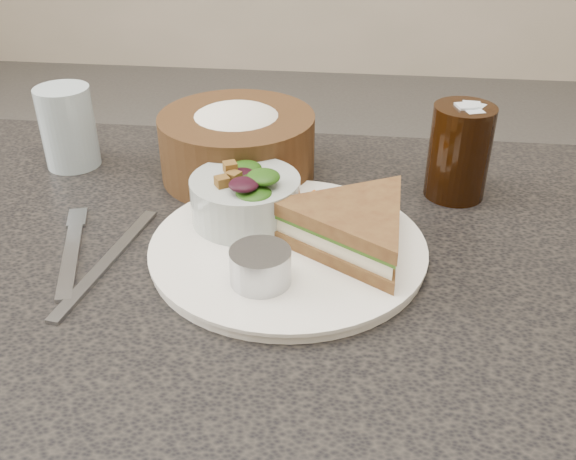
# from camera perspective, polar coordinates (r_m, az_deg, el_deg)

# --- Properties ---
(dinner_plate) EXTENTS (0.30, 0.30, 0.01)m
(dinner_plate) POSITION_cam_1_polar(r_m,az_deg,el_deg) (0.70, 0.00, -1.66)
(dinner_plate) COLOR white
(dinner_plate) RESTS_ON dining_table
(sandwich) EXTENTS (0.26, 0.26, 0.05)m
(sandwich) POSITION_cam_1_polar(r_m,az_deg,el_deg) (0.68, 5.79, 0.23)
(sandwich) COLOR brown
(sandwich) RESTS_ON dinner_plate
(salad_bowl) EXTENTS (0.14, 0.14, 0.07)m
(salad_bowl) POSITION_cam_1_polar(r_m,az_deg,el_deg) (0.72, -3.82, 3.43)
(salad_bowl) COLOR #A8B1AC
(salad_bowl) RESTS_ON dinner_plate
(dressing_ramekin) EXTENTS (0.07, 0.07, 0.04)m
(dressing_ramekin) POSITION_cam_1_polar(r_m,az_deg,el_deg) (0.63, -2.47, -3.28)
(dressing_ramekin) COLOR #9FA2A8
(dressing_ramekin) RESTS_ON dinner_plate
(orange_wedge) EXTENTS (0.08, 0.08, 0.03)m
(orange_wedge) POSITION_cam_1_polar(r_m,az_deg,el_deg) (0.75, 2.33, 2.70)
(orange_wedge) COLOR #EF5E0A
(orange_wedge) RESTS_ON dinner_plate
(fork) EXTENTS (0.06, 0.16, 0.00)m
(fork) POSITION_cam_1_polar(r_m,az_deg,el_deg) (0.73, -18.74, -2.14)
(fork) COLOR #AAACB2
(fork) RESTS_ON dining_table
(knife) EXTENTS (0.05, 0.21, 0.00)m
(knife) POSITION_cam_1_polar(r_m,az_deg,el_deg) (0.71, -15.73, -2.65)
(knife) COLOR #98999E
(knife) RESTS_ON dining_table
(bread_basket) EXTENTS (0.22, 0.22, 0.11)m
(bread_basket) POSITION_cam_1_polar(r_m,az_deg,el_deg) (0.85, -4.55, 8.42)
(bread_basket) COLOR #53341B
(bread_basket) RESTS_ON dining_table
(cola_glass) EXTENTS (0.09, 0.09, 0.13)m
(cola_glass) POSITION_cam_1_polar(r_m,az_deg,el_deg) (0.82, 15.03, 7.09)
(cola_glass) COLOR black
(cola_glass) RESTS_ON dining_table
(water_glass) EXTENTS (0.08, 0.08, 0.11)m
(water_glass) POSITION_cam_1_polar(r_m,az_deg,el_deg) (0.92, -18.97, 8.63)
(water_glass) COLOR #ACC0C8
(water_glass) RESTS_ON dining_table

